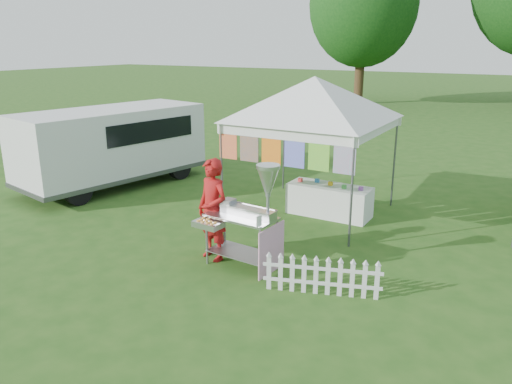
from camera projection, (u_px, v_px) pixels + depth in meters
The scene contains 8 objects.
ground at pixel (224, 272), 8.32m from camera, with size 120.00×120.00×0.00m, color #244F16.
canopy_main at pixel (315, 77), 10.35m from camera, with size 4.24×4.24×3.45m.
tree_left at pixel (363, 4), 29.39m from camera, with size 6.40×6.40×9.53m.
donut_cart at pixel (250, 208), 8.11m from camera, with size 1.37×0.86×1.84m.
vendor at pixel (213, 210), 8.60m from camera, with size 0.66×0.43×1.80m, color #A11313.
cargo_van at pixel (116, 144), 13.18m from camera, with size 2.86×5.16×2.03m.
picket_fence at pixel (322, 277), 7.50m from camera, with size 1.71×0.60×0.56m.
display_table at pixel (329, 200), 10.95m from camera, with size 1.80×0.70×0.68m, color white.
Camera 1 is at (4.27, -6.29, 3.68)m, focal length 35.00 mm.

